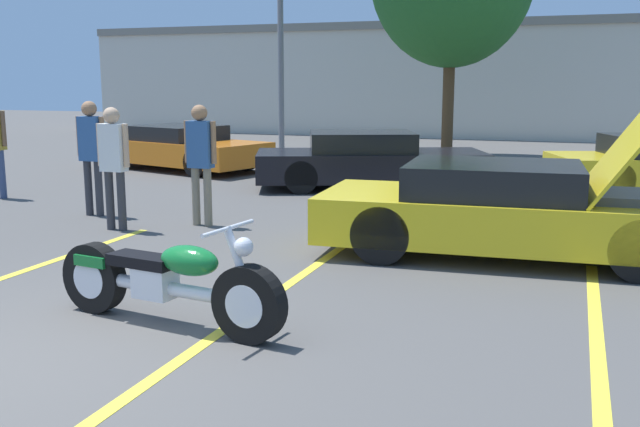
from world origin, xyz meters
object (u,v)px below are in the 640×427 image
at_px(motorcycle, 167,282).
at_px(parked_car_mid_row, 369,161).
at_px(show_car_hood_open, 509,210).
at_px(spectator_by_show_car, 201,154).
at_px(spectator_midground, 91,147).
at_px(spectator_near_motorcycle, 113,157).
at_px(parked_car_left_row, 181,148).

height_order(motorcycle, parked_car_mid_row, parked_car_mid_row).
relative_size(show_car_hood_open, spectator_by_show_car, 2.60).
bearing_deg(motorcycle, parked_car_mid_row, 102.30).
height_order(motorcycle, show_car_hood_open, show_car_hood_open).
bearing_deg(spectator_midground, spectator_near_motorcycle, -39.62).
distance_m(parked_car_left_row, spectator_near_motorcycle, 7.34).
bearing_deg(spectator_near_motorcycle, parked_car_mid_row, 66.61).
height_order(show_car_hood_open, spectator_midground, show_car_hood_open).
bearing_deg(parked_car_mid_row, show_car_hood_open, -79.16).
xyz_separation_m(show_car_hood_open, parked_car_left_row, (-8.38, 6.46, -0.05)).
bearing_deg(spectator_by_show_car, show_car_hood_open, -5.60).
relative_size(parked_car_left_row, spectator_by_show_car, 2.64).
height_order(parked_car_left_row, spectator_midground, spectator_midground).
relative_size(motorcycle, parked_car_left_row, 0.50).
relative_size(show_car_hood_open, spectator_near_motorcycle, 2.63).
relative_size(motorcycle, spectator_near_motorcycle, 1.34).
bearing_deg(spectator_by_show_car, motorcycle, -64.93).
height_order(motorcycle, parked_car_left_row, parked_car_left_row).
bearing_deg(parked_car_mid_row, parked_car_left_row, 142.81).
distance_m(parked_car_mid_row, spectator_midground, 5.58).
height_order(motorcycle, spectator_near_motorcycle, spectator_near_motorcycle).
bearing_deg(show_car_hood_open, spectator_by_show_car, 170.91).
distance_m(spectator_near_motorcycle, spectator_midground, 1.32).
height_order(parked_car_mid_row, spectator_by_show_car, spectator_by_show_car).
bearing_deg(show_car_hood_open, motorcycle, -128.88).
relative_size(parked_car_mid_row, spectator_midground, 2.69).
height_order(spectator_near_motorcycle, spectator_midground, spectator_midground).
relative_size(show_car_hood_open, spectator_midground, 2.55).
bearing_deg(parked_car_left_row, spectator_near_motorcycle, -49.66).
distance_m(parked_car_left_row, spectator_by_show_car, 7.19).
height_order(show_car_hood_open, parked_car_left_row, show_car_hood_open).
bearing_deg(spectator_midground, parked_car_left_row, 107.54).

